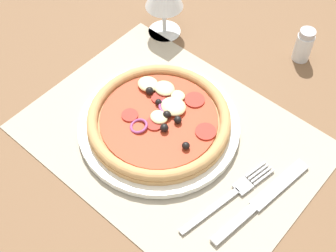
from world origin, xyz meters
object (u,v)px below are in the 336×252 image
(pizza, at_px, (160,117))
(knife, at_px, (262,200))
(plate, at_px, (160,124))
(pepper_shaker, at_px, (304,45))
(fork, at_px, (232,194))

(pizza, xyz_separation_m, knife, (0.21, -0.00, -0.02))
(plate, height_order, pepper_shaker, pepper_shaker)
(fork, relative_size, knife, 0.90)
(pizza, xyz_separation_m, pepper_shaker, (0.09, 0.30, 0.01))
(fork, relative_size, pepper_shaker, 2.68)
(knife, bearing_deg, pepper_shaker, 28.99)
(fork, xyz_separation_m, knife, (0.04, 0.02, 0.00))
(plate, height_order, fork, plate)
(pizza, bearing_deg, plate, -68.22)
(fork, bearing_deg, plate, 92.45)
(pizza, relative_size, pepper_shaker, 3.52)
(knife, bearing_deg, plate, 96.79)
(pizza, bearing_deg, knife, -1.31)
(knife, bearing_deg, fork, 125.52)
(plate, bearing_deg, fork, -8.28)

